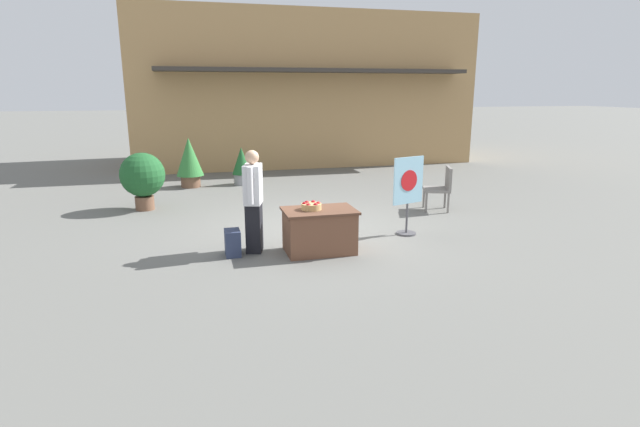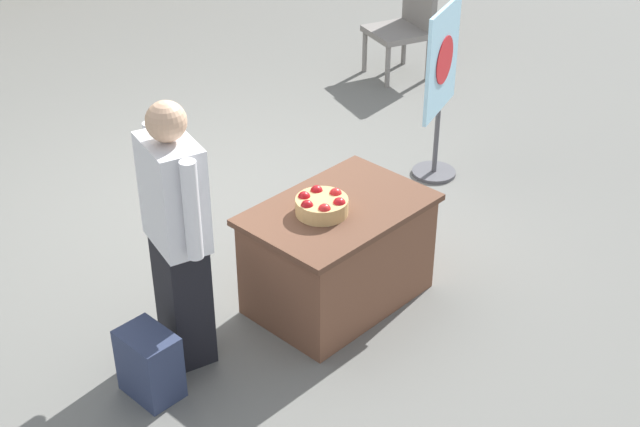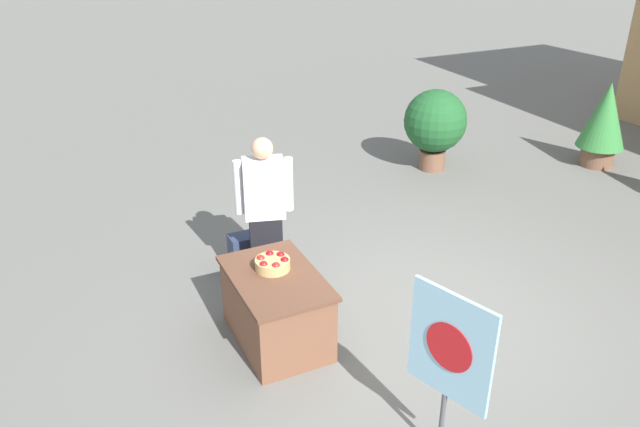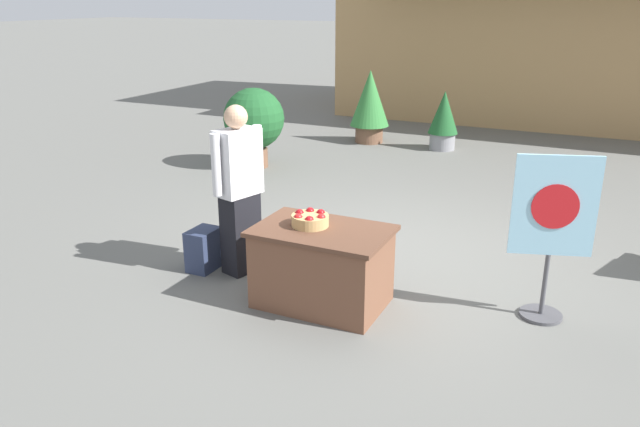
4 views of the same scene
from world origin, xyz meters
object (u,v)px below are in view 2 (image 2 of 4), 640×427
apple_basket (322,205)px  poster_board (441,83)px  display_table (338,254)px  patio_chair (406,23)px  backpack (150,364)px  person_visitor (177,235)px

apple_basket → poster_board: bearing=16.2°
display_table → poster_board: size_ratio=0.82×
patio_chair → backpack: bearing=42.6°
person_visitor → poster_board: bearing=22.0°
apple_basket → backpack: 1.39m
person_visitor → patio_chair: bearing=39.0°
apple_basket → patio_chair: bearing=31.5°
poster_board → patio_chair: (1.50, 1.54, -0.27)m
backpack → apple_basket: bearing=-6.3°
display_table → apple_basket: 0.43m
poster_board → display_table: bearing=-90.1°
apple_basket → patio_chair: patio_chair is taller
patio_chair → apple_basket: bearing=51.4°
display_table → poster_board: poster_board is taller
poster_board → apple_basket: bearing=-91.9°
person_visitor → display_table: bearing=0.0°
display_table → backpack: (-1.39, 0.17, -0.15)m
person_visitor → patio_chair: 4.71m
poster_board → patio_chair: 2.17m
apple_basket → person_visitor: size_ratio=0.20×
display_table → poster_board: (1.81, 0.59, 0.45)m
backpack → poster_board: 3.28m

